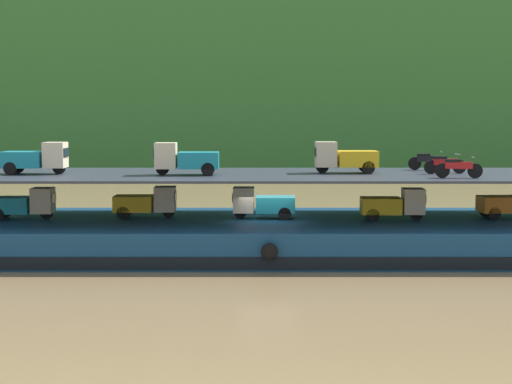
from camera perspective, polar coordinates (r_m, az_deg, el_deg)
ground_plane at (r=33.96m, az=0.72°, el=-4.54°), size 400.00×400.00×0.00m
cargo_barge at (r=33.81m, az=0.73°, el=-3.29°), size 28.49×8.82×1.50m
cargo_rack at (r=33.51m, az=0.73°, el=1.26°), size 26.89×7.49×2.00m
mini_truck_lower_stern at (r=35.13m, az=-16.98°, el=-0.83°), size 2.77×1.26×1.38m
mini_truck_lower_aft at (r=34.56m, az=-8.27°, el=-0.74°), size 2.75×1.22×1.38m
mini_truck_lower_mid at (r=33.86m, az=0.34°, el=-0.82°), size 2.76×1.23×1.38m
mini_truck_lower_fore at (r=33.93m, az=10.01°, el=-0.89°), size 2.77×1.24×1.38m
mini_truck_lower_bow at (r=35.82m, az=18.23°, el=-0.75°), size 2.80×1.30×1.38m
mini_truck_upper_stern at (r=34.61m, az=-16.13°, el=2.42°), size 2.74×1.20×1.38m
mini_truck_upper_mid at (r=32.91m, az=-5.39°, el=2.46°), size 2.76×1.23×1.38m
mini_truck_upper_fore at (r=34.04m, az=6.44°, el=2.56°), size 2.75×1.22×1.38m
motorcycle_upper_port at (r=32.29m, az=14.59°, el=1.78°), size 1.90×0.55×0.87m
motorcycle_upper_centre at (r=34.46m, az=13.65°, el=2.04°), size 1.90×0.55×0.87m
motorcycle_upper_stbd at (r=36.60m, az=12.50°, el=2.28°), size 1.90×0.55×0.87m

